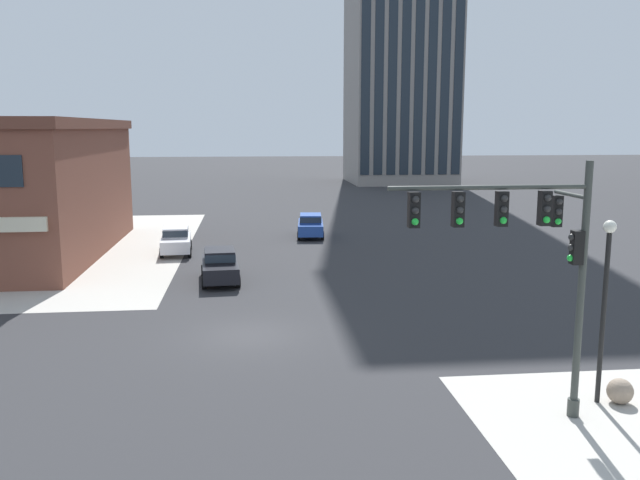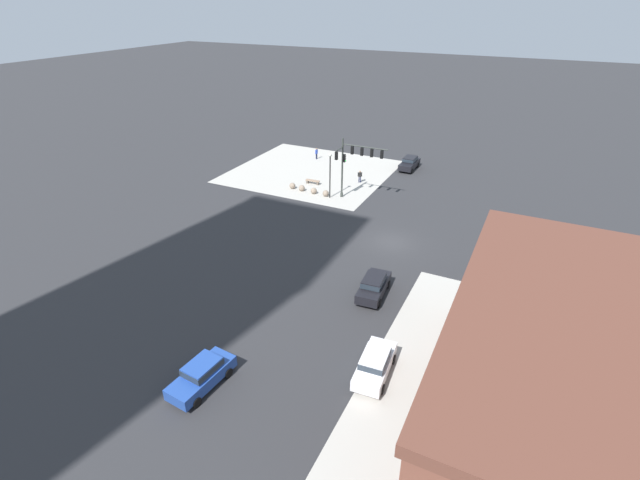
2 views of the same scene
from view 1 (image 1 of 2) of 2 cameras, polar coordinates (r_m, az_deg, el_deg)
The scene contains 7 objects.
ground_plane at distance 25.63m, azimuth -6.15°, elevation -8.16°, with size 320.00×320.00×0.00m, color #2D2D30.
traffic_signal_main at distance 18.25m, azimuth 18.03°, elevation -0.55°, with size 5.45×2.09×6.99m.
bollard_sphere_curb_a at distance 21.23m, azimuth 24.49°, elevation -11.80°, with size 0.74×0.74×0.74m, color gray.
street_lamp_corner_near at distance 20.20m, azimuth 23.41°, elevation -3.97°, with size 0.36×0.36×5.31m.
car_main_northbound_far at distance 42.43m, azimuth -12.33°, elevation 0.08°, with size 2.14×4.52×1.68m.
car_main_southbound_far at distance 47.72m, azimuth -0.82°, elevation 1.35°, with size 2.17×4.54×1.68m.
car_cross_eastbound at distance 34.22m, azimuth -8.65°, elevation -2.08°, with size 2.14×4.52×1.68m.
Camera 1 is at (0.13, -24.40, 7.82)m, focal length 37.05 mm.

